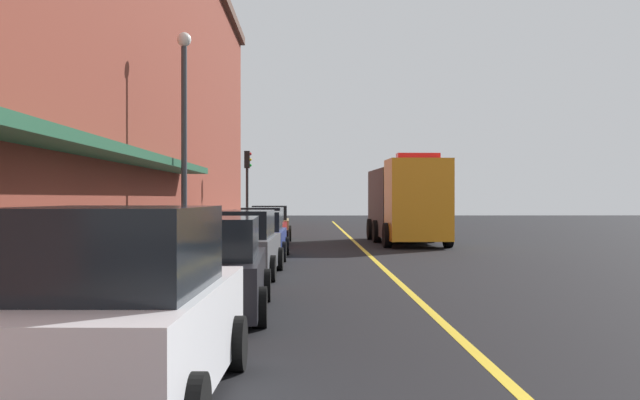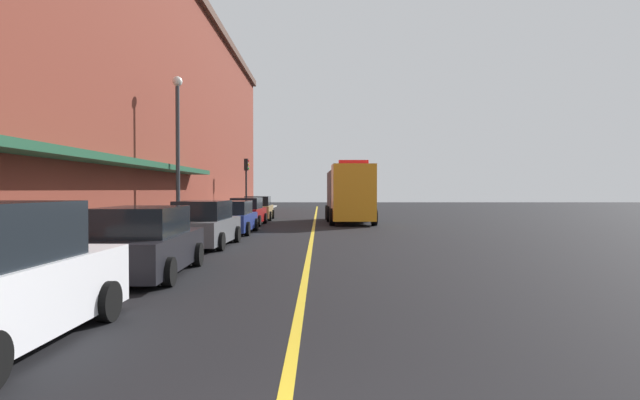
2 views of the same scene
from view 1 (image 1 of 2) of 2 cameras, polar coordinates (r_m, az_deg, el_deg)
name	(u,v)px [view 1 (image 1 of 2)]	position (r m, az deg, el deg)	size (l,w,h in m)	color
ground_plane	(363,250)	(29.32, 3.27, -3.75)	(112.00, 112.00, 0.00)	black
sidewalk_left	(202,248)	(29.51, -8.85, -3.58)	(2.40, 70.00, 0.15)	#9E9B93
lane_center_stripe	(363,250)	(29.32, 3.27, -3.74)	(0.16, 70.00, 0.01)	gold
brick_building_left	(43,53)	(30.27, -20.08, 10.29)	(10.20, 64.00, 14.64)	maroon
parked_car_0	(118,314)	(7.65, -14.88, -8.24)	(2.22, 4.62, 1.92)	silver
parked_car_1	(207,269)	(13.26, -8.49, -5.12)	(2.24, 4.79, 1.67)	black
parked_car_2	(240,245)	(19.59, -6.00, -3.39)	(2.12, 4.64, 1.68)	#595B60
parked_car_3	(255,236)	(25.16, -4.87, -2.72)	(2.17, 4.58, 1.55)	navy
parked_car_4	(263,228)	(30.95, -4.27, -2.14)	(2.04, 4.21, 1.61)	maroon
parked_car_5	(270,224)	(36.08, -3.77, -1.79)	(2.08, 4.31, 1.63)	#A5844C
utility_truck	(406,202)	(33.57, 6.47, -0.17)	(2.95, 8.45, 3.78)	orange
parking_meter_0	(205,228)	(23.88, -8.64, -2.10)	(0.14, 0.18, 1.33)	#4C4C51
parking_meter_1	(235,219)	(33.79, -6.39, -1.43)	(0.14, 0.18, 1.33)	#4C4C51
street_lamp_left	(184,120)	(23.84, -10.15, 5.93)	(0.44, 0.44, 6.94)	#33383D
traffic_light_near	(247,176)	(39.99, -5.47, 1.82)	(0.38, 0.36, 4.30)	#232326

